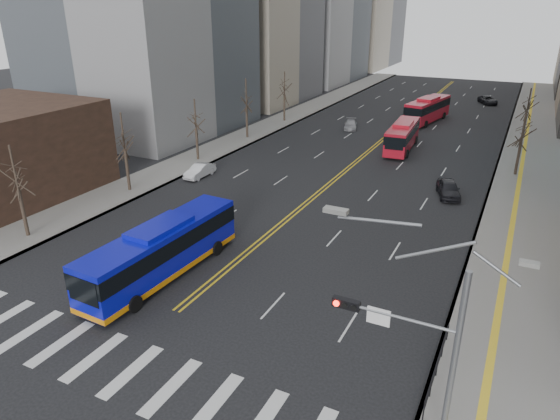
% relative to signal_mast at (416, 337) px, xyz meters
% --- Properties ---
extents(ground, '(220.00, 220.00, 0.00)m').
position_rel_signal_mast_xyz_m(ground, '(-13.77, -2.00, -4.86)').
color(ground, black).
extents(sidewalk_right, '(7.00, 130.00, 0.15)m').
position_rel_signal_mast_xyz_m(sidewalk_right, '(3.73, 43.00, -4.78)').
color(sidewalk_right, gray).
rests_on(sidewalk_right, ground).
extents(sidewalk_left, '(5.00, 130.00, 0.15)m').
position_rel_signal_mast_xyz_m(sidewalk_left, '(-30.27, 43.00, -4.78)').
color(sidewalk_left, gray).
rests_on(sidewalk_left, ground).
extents(crosswalk, '(26.70, 4.00, 0.01)m').
position_rel_signal_mast_xyz_m(crosswalk, '(-13.77, -2.00, -4.85)').
color(crosswalk, silver).
rests_on(crosswalk, ground).
extents(centerline, '(0.55, 100.00, 0.01)m').
position_rel_signal_mast_xyz_m(centerline, '(-13.77, 53.00, -4.85)').
color(centerline, gold).
rests_on(centerline, ground).
extents(signal_mast, '(5.37, 0.37, 9.39)m').
position_rel_signal_mast_xyz_m(signal_mast, '(0.00, 0.00, 0.00)').
color(signal_mast, gray).
rests_on(signal_mast, ground).
extents(pedestrian_railing, '(0.06, 6.06, 1.02)m').
position_rel_signal_mast_xyz_m(pedestrian_railing, '(0.53, 4.00, -4.03)').
color(pedestrian_railing, black).
rests_on(pedestrian_railing, sidewalk_right).
extents(street_trees, '(35.20, 47.20, 7.60)m').
position_rel_signal_mast_xyz_m(street_trees, '(-20.94, 32.55, 0.02)').
color(street_trees, '#2C221A').
rests_on(street_trees, ground).
extents(blue_bus, '(3.28, 12.52, 3.60)m').
position_rel_signal_mast_xyz_m(blue_bus, '(-16.94, 5.99, -2.97)').
color(blue_bus, '#0C10B4').
rests_on(blue_bus, ground).
extents(red_bus_near, '(3.17, 10.58, 3.33)m').
position_rel_signal_mast_xyz_m(red_bus_near, '(-10.50, 42.40, -3.00)').
color(red_bus_near, '#AD1222').
rests_on(red_bus_near, ground).
extents(red_bus_far, '(4.59, 11.66, 3.60)m').
position_rel_signal_mast_xyz_m(red_bus_far, '(-10.84, 58.97, -2.85)').
color(red_bus_far, '#AD1222').
rests_on(red_bus_far, ground).
extents(car_white, '(1.42, 3.94, 1.29)m').
position_rel_signal_mast_xyz_m(car_white, '(-26.27, 23.35, -4.21)').
color(car_white, silver).
rests_on(car_white, ground).
extents(car_dark_mid, '(3.02, 4.69, 1.49)m').
position_rel_signal_mast_xyz_m(car_dark_mid, '(-2.93, 28.81, -4.11)').
color(car_dark_mid, black).
rests_on(car_dark_mid, ground).
extents(car_silver, '(2.83, 4.47, 1.21)m').
position_rel_signal_mast_xyz_m(car_silver, '(-19.44, 49.86, -4.25)').
color(car_silver, '#959499').
rests_on(car_silver, ground).
extents(car_dark_far, '(3.98, 5.25, 1.32)m').
position_rel_signal_mast_xyz_m(car_dark_far, '(-4.19, 78.17, -4.19)').
color(car_dark_far, black).
rests_on(car_dark_far, ground).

